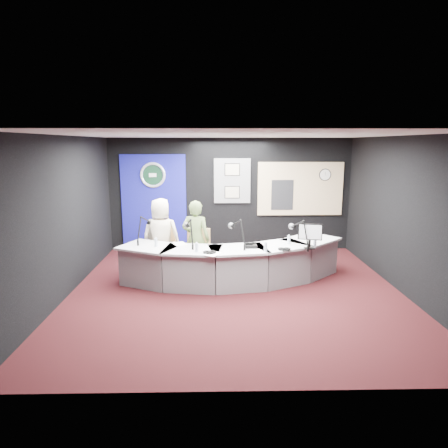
{
  "coord_description": "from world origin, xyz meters",
  "views": [
    {
      "loc": [
        -0.37,
        -6.9,
        2.66
      ],
      "look_at": [
        -0.2,
        0.8,
        1.1
      ],
      "focal_mm": 32.0,
      "sensor_mm": 36.0,
      "label": 1
    }
  ],
  "objects_px": {
    "broadcast_desk": "(232,263)",
    "armchair_left": "(162,253)",
    "person_woman": "(196,239)",
    "armchair_right": "(196,253)",
    "person_man": "(161,236)"
  },
  "relations": [
    {
      "from": "armchair_left",
      "to": "person_woman",
      "type": "relative_size",
      "value": 0.56
    },
    {
      "from": "armchair_right",
      "to": "person_man",
      "type": "height_order",
      "value": "person_man"
    },
    {
      "from": "armchair_right",
      "to": "broadcast_desk",
      "type": "bearing_deg",
      "value": -11.61
    },
    {
      "from": "person_man",
      "to": "person_woman",
      "type": "distance_m",
      "value": 0.76
    },
    {
      "from": "broadcast_desk",
      "to": "person_woman",
      "type": "xyz_separation_m",
      "value": [
        -0.71,
        0.32,
        0.41
      ]
    },
    {
      "from": "broadcast_desk",
      "to": "person_man",
      "type": "distance_m",
      "value": 1.59
    },
    {
      "from": "broadcast_desk",
      "to": "person_woman",
      "type": "distance_m",
      "value": 0.88
    },
    {
      "from": "person_woman",
      "to": "person_man",
      "type": "bearing_deg",
      "value": -2.69
    },
    {
      "from": "broadcast_desk",
      "to": "armchair_left",
      "type": "relative_size",
      "value": 5.17
    },
    {
      "from": "broadcast_desk",
      "to": "armchair_right",
      "type": "height_order",
      "value": "armchair_right"
    },
    {
      "from": "broadcast_desk",
      "to": "person_man",
      "type": "xyz_separation_m",
      "value": [
        -1.44,
        0.54,
        0.41
      ]
    },
    {
      "from": "armchair_left",
      "to": "broadcast_desk",
      "type": "bearing_deg",
      "value": -11.05
    },
    {
      "from": "person_woman",
      "to": "armchair_right",
      "type": "bearing_deg",
      "value": -0.0
    },
    {
      "from": "broadcast_desk",
      "to": "armchair_left",
      "type": "height_order",
      "value": "armchair_left"
    },
    {
      "from": "armchair_left",
      "to": "person_man",
      "type": "xyz_separation_m",
      "value": [
        0.0,
        0.0,
        0.35
      ]
    }
  ]
}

